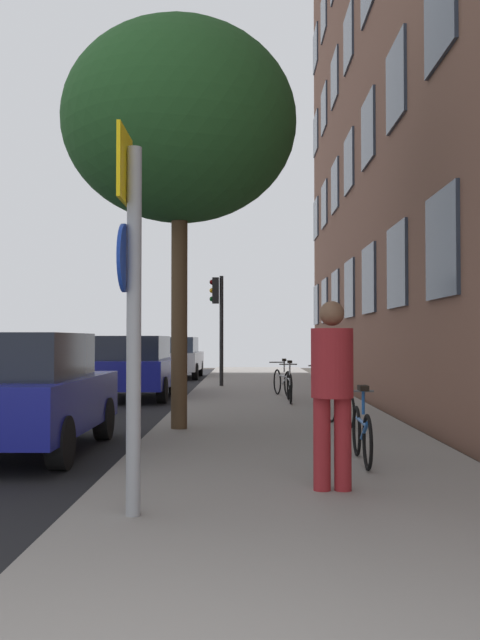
# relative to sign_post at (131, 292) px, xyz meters

# --- Properties ---
(ground_plane) EXTENTS (41.80, 41.80, 0.00)m
(ground_plane) POSITION_rel_sign_post_xyz_m (-1.95, 11.54, -1.94)
(ground_plane) COLOR #332D28
(road_asphalt) EXTENTS (7.00, 38.00, 0.01)m
(road_asphalt) POSITION_rel_sign_post_xyz_m (-4.05, 11.54, -1.93)
(road_asphalt) COLOR black
(road_asphalt) RESTS_ON ground
(sidewalk) EXTENTS (4.20, 38.00, 0.12)m
(sidewalk) POSITION_rel_sign_post_xyz_m (1.55, 11.54, -1.88)
(sidewalk) COLOR gray
(sidewalk) RESTS_ON ground
(sign_post) EXTENTS (0.16, 0.60, 3.14)m
(sign_post) POSITION_rel_sign_post_xyz_m (0.00, 0.00, 0.00)
(sign_post) COLOR gray
(sign_post) RESTS_ON sidewalk
(traffic_light) EXTENTS (0.43, 0.24, 3.38)m
(traffic_light) POSITION_rel_sign_post_xyz_m (0.09, 16.00, 0.50)
(traffic_light) COLOR black
(traffic_light) RESTS_ON sidewalk
(tree_near) EXTENTS (3.78, 3.78, 6.53)m
(tree_near) POSITION_rel_sign_post_xyz_m (-0.13, 5.59, 3.10)
(tree_near) COLOR #4C3823
(tree_near) RESTS_ON sidewalk
(bicycle_0) EXTENTS (0.42, 1.56, 0.90)m
(bicycle_0) POSITION_rel_sign_post_xyz_m (2.28, 2.46, -1.47)
(bicycle_0) COLOR black
(bicycle_0) RESTS_ON sidewalk
(bicycle_1) EXTENTS (0.44, 1.57, 0.90)m
(bicycle_1) POSITION_rel_sign_post_xyz_m (2.49, 5.95, -1.47)
(bicycle_1) COLOR black
(bicycle_1) RESTS_ON sidewalk
(bicycle_2) EXTENTS (0.45, 1.74, 0.98)m
(bicycle_2) POSITION_rel_sign_post_xyz_m (2.38, 8.60, -1.43)
(bicycle_2) COLOR black
(bicycle_2) RESTS_ON sidewalk
(bicycle_3) EXTENTS (0.42, 1.71, 0.95)m
(bicycle_3) POSITION_rel_sign_post_xyz_m (1.94, 10.39, -1.45)
(bicycle_3) COLOR black
(bicycle_3) RESTS_ON sidewalk
(bicycle_4) EXTENTS (0.52, 1.61, 0.94)m
(bicycle_4) POSITION_rel_sign_post_xyz_m (1.87, 12.06, -1.45)
(bicycle_4) COLOR black
(bicycle_4) RESTS_ON sidewalk
(pedestrian_0) EXTENTS (0.47, 0.47, 1.79)m
(pedestrian_0) POSITION_rel_sign_post_xyz_m (1.76, 0.97, -0.79)
(pedestrian_0) COLOR maroon
(pedestrian_0) RESTS_ON sidewalk
(car_0) EXTENTS (1.90, 3.99, 1.62)m
(car_0) POSITION_rel_sign_post_xyz_m (-2.08, 3.78, -1.10)
(car_0) COLOR navy
(car_0) RESTS_ON road_asphalt
(car_1) EXTENTS (1.94, 4.30, 1.62)m
(car_1) POSITION_rel_sign_post_xyz_m (-1.93, 12.58, -1.09)
(car_1) COLOR navy
(car_1) RESTS_ON road_asphalt
(car_2) EXTENTS (1.81, 4.38, 1.62)m
(car_2) POSITION_rel_sign_post_xyz_m (-1.76, 22.37, -1.10)
(car_2) COLOR silver
(car_2) RESTS_ON road_asphalt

